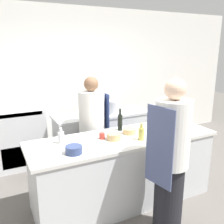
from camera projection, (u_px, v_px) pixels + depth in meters
name	position (u px, v px, depth m)	size (l,w,h in m)	color
ground_plane	(123.00, 199.00, 3.46)	(16.00, 16.00, 0.00)	#605B56
wall_back	(72.00, 80.00, 4.95)	(8.00, 0.06, 2.80)	silver
prep_counter	(124.00, 169.00, 3.34)	(2.47, 0.81, 0.92)	silver
pass_counter	(103.00, 137.00, 4.51)	(1.74, 0.65, 0.92)	silver
oven_range	(20.00, 137.00, 4.36)	(0.84, 0.66, 1.04)	silver
chef_at_prep_near	(170.00, 160.00, 2.68)	(0.42, 0.40, 1.75)	black
chef_at_stove	(92.00, 131.00, 3.80)	(0.41, 0.39, 1.63)	black
bottle_olive_oil	(120.00, 122.00, 3.45)	(0.07, 0.07, 0.31)	black
bottle_vinegar	(141.00, 133.00, 3.10)	(0.08, 0.08, 0.21)	#B2A84C
bottle_wine	(61.00, 137.00, 3.00)	(0.08, 0.08, 0.19)	silver
bowl_mixing_large	(74.00, 150.00, 2.72)	(0.19, 0.19, 0.09)	navy
bowl_prep_small	(129.00, 131.00, 3.34)	(0.17, 0.17, 0.07)	tan
bowl_ceramic_blue	(114.00, 136.00, 3.12)	(0.18, 0.18, 0.08)	tan
bowl_wooden_salad	(167.00, 129.00, 3.41)	(0.24, 0.24, 0.08)	navy
cup	(102.00, 136.00, 3.15)	(0.07, 0.07, 0.08)	#B2382D
cutting_board	(174.00, 123.00, 3.77)	(0.42, 0.26, 0.01)	olive
stockpot	(113.00, 107.00, 4.35)	(0.26, 0.26, 0.22)	silver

